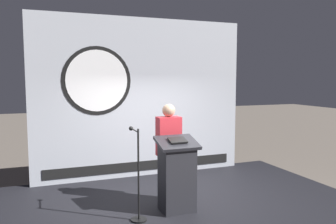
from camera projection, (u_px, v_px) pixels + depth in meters
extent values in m
plane|color=#6B6056|center=(174.00, 221.00, 5.80)|extent=(40.00, 40.00, 0.00)
cube|color=black|center=(174.00, 212.00, 5.78)|extent=(6.40, 4.00, 0.30)
cube|color=#B2B7C1|center=(142.00, 98.00, 7.31)|extent=(4.61, 0.10, 3.39)
cylinder|color=black|center=(97.00, 81.00, 6.88)|extent=(1.39, 0.02, 1.39)
cylinder|color=white|center=(97.00, 81.00, 6.88)|extent=(1.24, 0.02, 1.24)
cube|color=black|center=(143.00, 166.00, 7.41)|extent=(4.15, 0.02, 0.20)
cube|color=#26262B|center=(177.00, 178.00, 5.41)|extent=(0.52, 0.40, 1.08)
cube|color=#26262B|center=(177.00, 143.00, 5.36)|extent=(0.64, 0.50, 0.18)
cube|color=black|center=(178.00, 140.00, 5.33)|extent=(0.28, 0.20, 0.08)
cylinder|color=black|center=(169.00, 178.00, 5.89)|extent=(0.26, 0.26, 0.79)
cube|color=red|center=(169.00, 136.00, 5.82)|extent=(0.40, 0.24, 0.67)
sphere|color=tan|center=(169.00, 110.00, 5.77)|extent=(0.22, 0.22, 0.22)
cylinder|color=black|center=(139.00, 220.00, 5.09)|extent=(0.24, 0.24, 0.02)
cylinder|color=black|center=(138.00, 175.00, 5.02)|extent=(0.03, 0.03, 1.39)
cylinder|color=black|center=(134.00, 130.00, 5.14)|extent=(0.02, 0.40, 0.02)
sphere|color=#262626|center=(131.00, 128.00, 5.32)|extent=(0.07, 0.07, 0.07)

